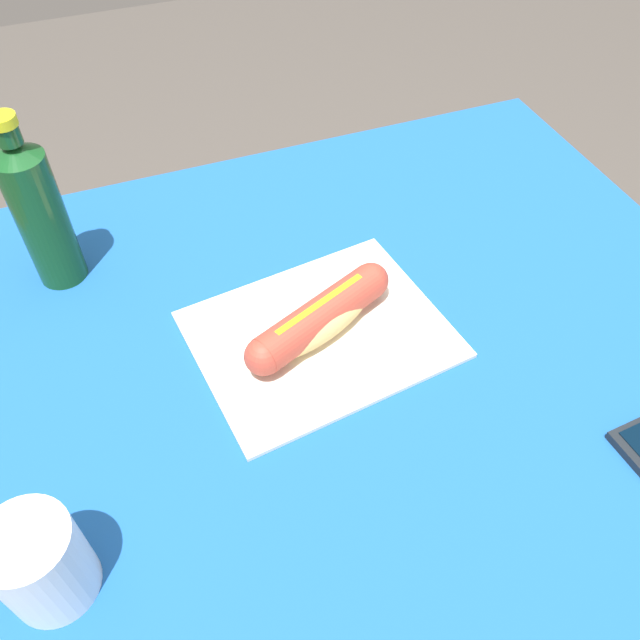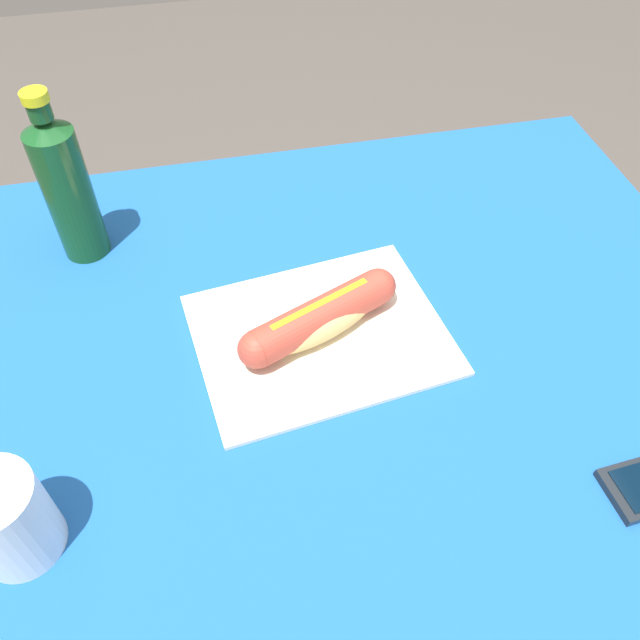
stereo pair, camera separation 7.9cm
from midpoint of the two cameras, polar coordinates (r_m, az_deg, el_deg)
ground_plane at (r=1.46m, az=0.97°, el=-21.89°), size 6.00×6.00×0.00m
dining_table at (r=0.91m, az=1.47°, el=-8.75°), size 1.00×0.91×0.76m
paper_wrapper at (r=0.81m, az=-2.79°, el=-1.43°), size 0.33×0.28×0.01m
hot_dog at (r=0.79m, az=-2.87°, el=0.03°), size 0.21×0.12×0.05m
soda_bottle at (r=0.90m, az=-25.79°, el=8.42°), size 0.06×0.06×0.24m
drinking_cup at (r=0.67m, az=-26.64°, el=-18.79°), size 0.08×0.08×0.10m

